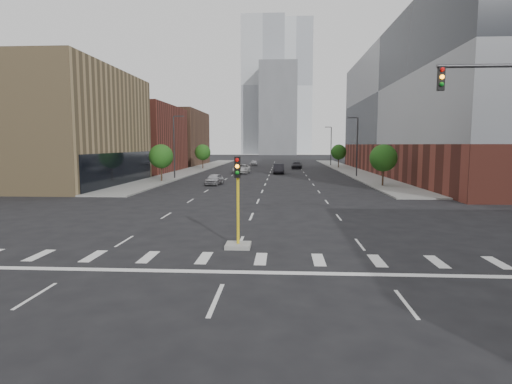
# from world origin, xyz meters

# --- Properties ---
(ground) EXTENTS (400.00, 400.00, 0.00)m
(ground) POSITION_xyz_m (0.00, 0.00, 0.00)
(ground) COLOR black
(ground) RESTS_ON ground
(sidewalk_left_far) EXTENTS (5.00, 92.00, 0.15)m
(sidewalk_left_far) POSITION_xyz_m (-15.00, 74.00, 0.07)
(sidewalk_left_far) COLOR gray
(sidewalk_left_far) RESTS_ON ground
(sidewalk_right_far) EXTENTS (5.00, 92.00, 0.15)m
(sidewalk_right_far) POSITION_xyz_m (15.00, 74.00, 0.07)
(sidewalk_right_far) COLOR gray
(sidewalk_right_far) RESTS_ON ground
(building_left_mid) EXTENTS (20.00, 24.00, 14.00)m
(building_left_mid) POSITION_xyz_m (-27.50, 40.00, 7.00)
(building_left_mid) COLOR #9B8157
(building_left_mid) RESTS_ON ground
(building_left_far_a) EXTENTS (20.00, 22.00, 12.00)m
(building_left_far_a) POSITION_xyz_m (-27.50, 66.00, 6.00)
(building_left_far_a) COLOR brown
(building_left_far_a) RESTS_ON ground
(building_left_far_b) EXTENTS (20.00, 24.00, 13.00)m
(building_left_far_b) POSITION_xyz_m (-27.50, 92.00, 6.50)
(building_left_far_b) COLOR brown
(building_left_far_b) RESTS_ON ground
(building_right_main) EXTENTS (24.00, 70.00, 22.00)m
(building_right_main) POSITION_xyz_m (29.50, 60.00, 11.00)
(building_right_main) COLOR brown
(building_right_main) RESTS_ON ground
(tower_left) EXTENTS (22.00, 22.00, 70.00)m
(tower_left) POSITION_xyz_m (-8.00, 220.00, 35.00)
(tower_left) COLOR #B2B7BC
(tower_left) RESTS_ON ground
(tower_right) EXTENTS (20.00, 20.00, 80.00)m
(tower_right) POSITION_xyz_m (10.00, 260.00, 40.00)
(tower_right) COLOR #B2B7BC
(tower_right) RESTS_ON ground
(tower_mid) EXTENTS (18.00, 18.00, 44.00)m
(tower_mid) POSITION_xyz_m (0.00, 200.00, 22.00)
(tower_mid) COLOR slate
(tower_mid) RESTS_ON ground
(median_traffic_signal) EXTENTS (1.20, 1.20, 4.40)m
(median_traffic_signal) POSITION_xyz_m (0.00, 8.97, 0.97)
(median_traffic_signal) COLOR #999993
(median_traffic_signal) RESTS_ON ground
(streetlight_right_a) EXTENTS (1.60, 0.22, 9.07)m
(streetlight_right_a) POSITION_xyz_m (13.41, 55.00, 5.01)
(streetlight_right_a) COLOR #2D2D30
(streetlight_right_a) RESTS_ON ground
(streetlight_right_b) EXTENTS (1.60, 0.22, 9.07)m
(streetlight_right_b) POSITION_xyz_m (13.41, 90.00, 5.01)
(streetlight_right_b) COLOR #2D2D30
(streetlight_right_b) RESTS_ON ground
(streetlight_left) EXTENTS (1.60, 0.22, 9.07)m
(streetlight_left) POSITION_xyz_m (-13.41, 50.00, 5.01)
(streetlight_left) COLOR #2D2D30
(streetlight_left) RESTS_ON ground
(tree_left_near) EXTENTS (3.20, 3.20, 4.85)m
(tree_left_near) POSITION_xyz_m (-14.00, 45.00, 3.39)
(tree_left_near) COLOR #382619
(tree_left_near) RESTS_ON ground
(tree_left_far) EXTENTS (3.20, 3.20, 4.85)m
(tree_left_far) POSITION_xyz_m (-14.00, 75.00, 3.39)
(tree_left_far) COLOR #382619
(tree_left_far) RESTS_ON ground
(tree_right_near) EXTENTS (3.20, 3.20, 4.85)m
(tree_right_near) POSITION_xyz_m (14.00, 40.00, 3.39)
(tree_right_near) COLOR #382619
(tree_right_near) RESTS_ON ground
(tree_right_far) EXTENTS (3.20, 3.20, 4.85)m
(tree_right_far) POSITION_xyz_m (14.00, 80.00, 3.39)
(tree_right_far) COLOR #382619
(tree_right_far) RESTS_ON ground
(car_near_left) EXTENTS (2.15, 4.23, 1.38)m
(car_near_left) POSITION_xyz_m (-6.26, 41.02, 0.69)
(car_near_left) COLOR #B1B1B6
(car_near_left) RESTS_ON ground
(car_mid_right) EXTENTS (1.96, 5.21, 1.70)m
(car_mid_right) POSITION_xyz_m (1.50, 61.93, 0.85)
(car_mid_right) COLOR #232227
(car_mid_right) RESTS_ON ground
(car_far_left) EXTENTS (2.76, 5.77, 1.59)m
(car_far_left) POSITION_xyz_m (-4.88, 62.14, 0.79)
(car_far_left) COLOR #B6B6B6
(car_far_left) RESTS_ON ground
(car_deep_right) EXTENTS (2.44, 5.22, 1.47)m
(car_deep_right) POSITION_xyz_m (5.14, 77.05, 0.74)
(car_deep_right) COLOR black
(car_deep_right) RESTS_ON ground
(car_distant) EXTENTS (1.61, 3.99, 1.36)m
(car_distant) POSITION_xyz_m (-4.53, 89.27, 0.68)
(car_distant) COLOR #A7A7AC
(car_distant) RESTS_ON ground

